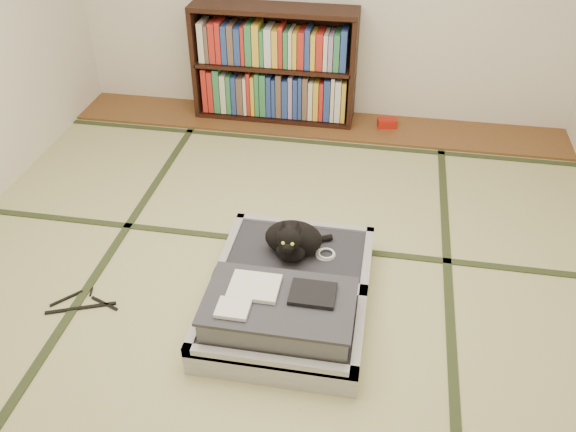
# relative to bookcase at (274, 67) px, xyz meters

# --- Properties ---
(floor) EXTENTS (4.50, 4.50, 0.00)m
(floor) POSITION_rel_bookcase_xyz_m (0.37, -2.07, -0.45)
(floor) COLOR #C1BB80
(floor) RESTS_ON ground
(wood_strip) EXTENTS (4.00, 0.50, 0.02)m
(wood_strip) POSITION_rel_bookcase_xyz_m (0.37, -0.07, -0.44)
(wood_strip) COLOR brown
(wood_strip) RESTS_ON ground
(red_item) EXTENTS (0.16, 0.12, 0.07)m
(red_item) POSITION_rel_bookcase_xyz_m (0.94, -0.04, -0.40)
(red_item) COLOR #A8180D
(red_item) RESTS_ON wood_strip
(room_shell) EXTENTS (4.50, 4.50, 4.50)m
(room_shell) POSITION_rel_bookcase_xyz_m (0.37, -2.07, 1.01)
(room_shell) COLOR white
(room_shell) RESTS_ON ground
(tatami_borders) EXTENTS (4.00, 4.50, 0.01)m
(tatami_borders) POSITION_rel_bookcase_xyz_m (0.37, -1.58, -0.45)
(tatami_borders) COLOR #2D381E
(tatami_borders) RESTS_ON ground
(bookcase) EXTENTS (1.30, 0.30, 0.92)m
(bookcase) POSITION_rel_bookcase_xyz_m (0.00, 0.00, 0.00)
(bookcase) COLOR black
(bookcase) RESTS_ON wood_strip
(suitcase) EXTENTS (0.83, 1.11, 0.33)m
(suitcase) POSITION_rel_bookcase_xyz_m (0.51, -2.25, -0.34)
(suitcase) COLOR silver
(suitcase) RESTS_ON floor
(cat) EXTENTS (0.37, 0.37, 0.30)m
(cat) POSITION_rel_bookcase_xyz_m (0.49, -1.96, -0.18)
(cat) COLOR black
(cat) RESTS_ON suitcase
(cable_coil) EXTENTS (0.11, 0.11, 0.03)m
(cable_coil) POSITION_rel_bookcase_xyz_m (0.67, -1.93, -0.28)
(cable_coil) COLOR white
(cable_coil) RESTS_ON suitcase
(hanger) EXTENTS (0.38, 0.24, 0.01)m
(hanger) POSITION_rel_bookcase_xyz_m (-0.59, -2.39, -0.44)
(hanger) COLOR black
(hanger) RESTS_ON floor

